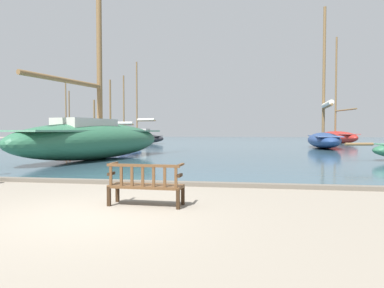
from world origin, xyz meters
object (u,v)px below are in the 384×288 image
Objects in this scene: sailboat_mid_port at (323,138)px; sailboat_far_port at (96,138)px; park_bench at (146,184)px; sailboat_outer_port at (66,140)px; sailboat_centre_channel at (138,137)px; sailboat_far_starboard at (112,142)px; sailboat_outer_starboard at (336,136)px.

sailboat_far_port is (-15.05, -14.79, 0.25)m from sailboat_mid_port.
park_bench is 12.21m from sailboat_far_port.
sailboat_centre_channel is at bearing 55.18° from sailboat_outer_port.
sailboat_centre_channel is at bearing 102.50° from sailboat_far_port.
sailboat_far_port reaches higher than park_bench.
sailboat_centre_channel is 0.68× the size of sailboat_far_port.
sailboat_mid_port is 2.08× the size of sailboat_far_starboard.
sailboat_centre_channel is at bearing 157.05° from sailboat_mid_port.
sailboat_centre_channel is 23.93m from sailboat_far_port.
sailboat_far_port is at bearing -71.91° from sailboat_far_starboard.
park_bench is 0.23× the size of sailboat_outer_port.
sailboat_outer_port reaches higher than park_bench.
sailboat_outer_starboard is (13.04, 37.23, 0.51)m from park_bench.
sailboat_mid_port reaches higher than park_bench.
sailboat_outer_port is at bearing -124.82° from sailboat_centre_channel.
sailboat_far_port reaches higher than sailboat_outer_starboard.
sailboat_mid_port is at bearing -1.85° from sailboat_outer_port.
sailboat_centre_channel is (-11.19, 33.96, 0.46)m from park_bench.
sailboat_centre_channel is 21.97m from sailboat_mid_port.
sailboat_centre_channel reaches higher than park_bench.
sailboat_outer_starboard is at bearing 54.43° from sailboat_far_port.
sailboat_outer_port is 0.47× the size of sailboat_far_port.
sailboat_outer_starboard is at bearing 71.35° from sailboat_mid_port.
park_bench is at bearing -57.70° from sailboat_outer_port.
sailboat_outer_starboard is 2.13× the size of sailboat_far_starboard.
sailboat_outer_port is 0.55× the size of sailboat_mid_port.
sailboat_outer_starboard is 31.60m from sailboat_outer_port.
sailboat_outer_port is (-5.38, -7.74, -0.25)m from sailboat_centre_channel.
sailboat_outer_starboard is at bearing 70.70° from park_bench.
sailboat_mid_port is at bearing 10.07° from sailboat_far_starboard.
sailboat_far_starboard is at bearing 113.85° from park_bench.
sailboat_outer_port is at bearing -159.60° from sailboat_outer_starboard.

